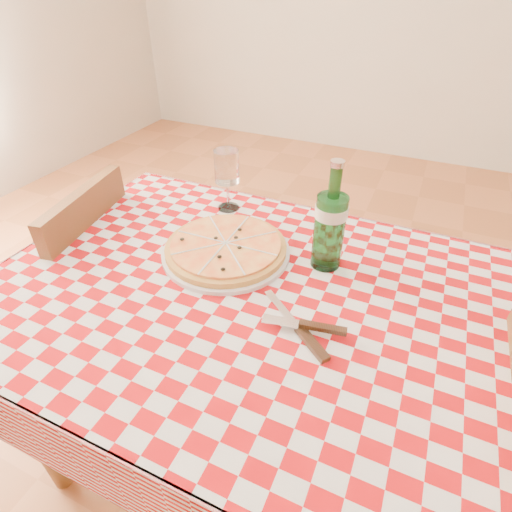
{
  "coord_description": "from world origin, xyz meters",
  "views": [
    {
      "loc": [
        0.3,
        -0.65,
        1.39
      ],
      "look_at": [
        -0.02,
        0.06,
        0.82
      ],
      "focal_mm": 28.0,
      "sensor_mm": 36.0,
      "label": 1
    }
  ],
  "objects_px": {
    "chair_far": "(82,284)",
    "water_bottle": "(331,217)",
    "pizza_plate": "(226,247)",
    "dining_table": "(253,321)",
    "wine_glass": "(227,181)"
  },
  "relations": [
    {
      "from": "pizza_plate",
      "to": "water_bottle",
      "type": "distance_m",
      "value": 0.29
    },
    {
      "from": "chair_far",
      "to": "water_bottle",
      "type": "relative_size",
      "value": 3.03
    },
    {
      "from": "dining_table",
      "to": "pizza_plate",
      "type": "distance_m",
      "value": 0.21
    },
    {
      "from": "pizza_plate",
      "to": "dining_table",
      "type": "bearing_deg",
      "value": -40.3
    },
    {
      "from": "water_bottle",
      "to": "wine_glass",
      "type": "bearing_deg",
      "value": 156.47
    },
    {
      "from": "dining_table",
      "to": "water_bottle",
      "type": "xyz_separation_m",
      "value": [
        0.12,
        0.18,
        0.24
      ]
    },
    {
      "from": "dining_table",
      "to": "chair_far",
      "type": "height_order",
      "value": "chair_far"
    },
    {
      "from": "pizza_plate",
      "to": "wine_glass",
      "type": "relative_size",
      "value": 1.79
    },
    {
      "from": "chair_far",
      "to": "wine_glass",
      "type": "bearing_deg",
      "value": -158.76
    },
    {
      "from": "water_bottle",
      "to": "wine_glass",
      "type": "height_order",
      "value": "water_bottle"
    },
    {
      "from": "chair_far",
      "to": "pizza_plate",
      "type": "xyz_separation_m",
      "value": [
        0.55,
        0.05,
        0.29
      ]
    },
    {
      "from": "water_bottle",
      "to": "dining_table",
      "type": "bearing_deg",
      "value": -125.0
    },
    {
      "from": "chair_far",
      "to": "water_bottle",
      "type": "distance_m",
      "value": 0.91
    },
    {
      "from": "dining_table",
      "to": "chair_far",
      "type": "xyz_separation_m",
      "value": [
        -0.68,
        0.06,
        -0.17
      ]
    },
    {
      "from": "dining_table",
      "to": "pizza_plate",
      "type": "height_order",
      "value": "pizza_plate"
    }
  ]
}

